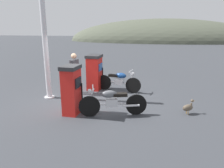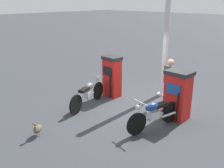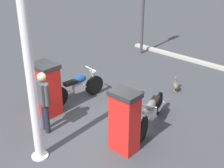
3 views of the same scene
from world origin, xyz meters
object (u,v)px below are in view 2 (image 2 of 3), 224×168
object	(u,v)px
fuel_pump_far	(178,94)
wandering_duck	(37,129)
motorcycle_far_pump	(154,114)
fuel_pump_near	(112,76)
canopy_support_pole	(166,39)
attendant_person	(169,79)
motorcycle_near_pump	(88,93)

from	to	relation	value
fuel_pump_far	wandering_duck	world-z (taller)	fuel_pump_far
motorcycle_far_pump	wandering_duck	size ratio (longest dim) A/B	4.17
fuel_pump_near	wandering_duck	world-z (taller)	fuel_pump_near
fuel_pump_near	canopy_support_pole	world-z (taller)	canopy_support_pole
fuel_pump_far	attendant_person	size ratio (longest dim) A/B	0.92
fuel_pump_near	wandering_duck	xyz separation A→B (m)	(3.69, 0.62, -0.58)
fuel_pump_near	fuel_pump_far	xyz separation A→B (m)	(-0.00, 2.83, -0.01)
wandering_duck	motorcycle_far_pump	bearing A→B (deg)	140.72
fuel_pump_near	motorcycle_near_pump	world-z (taller)	fuel_pump_near
motorcycle_near_pump	wandering_duck	size ratio (longest dim) A/B	4.36
motorcycle_near_pump	motorcycle_far_pump	distance (m)	2.67
motorcycle_near_pump	canopy_support_pole	distance (m)	3.54
attendant_person	wandering_duck	distance (m)	4.67
fuel_pump_near	attendant_person	xyz separation A→B (m)	(-0.67, 2.12, 0.17)
fuel_pump_far	wandering_duck	xyz separation A→B (m)	(3.69, -2.22, -0.56)
wandering_duck	fuel_pump_far	bearing A→B (deg)	149.02
motorcycle_near_pump	motorcycle_far_pump	bearing A→B (deg)	93.83
motorcycle_far_pump	motorcycle_near_pump	bearing A→B (deg)	-86.17
wandering_duck	canopy_support_pole	distance (m)	5.61
motorcycle_near_pump	canopy_support_pole	world-z (taller)	canopy_support_pole
fuel_pump_far	motorcycle_far_pump	distance (m)	1.17
attendant_person	canopy_support_pole	distance (m)	1.66
fuel_pump_far	motorcycle_near_pump	distance (m)	3.08
attendant_person	wandering_duck	xyz separation A→B (m)	(4.36, -1.50, -0.75)
wandering_duck	canopy_support_pole	world-z (taller)	canopy_support_pole
attendant_person	motorcycle_near_pump	bearing A→B (deg)	-46.27
fuel_pump_near	wandering_duck	distance (m)	3.79
motorcycle_far_pump	attendant_person	distance (m)	1.96
fuel_pump_near	motorcycle_near_pump	distance (m)	1.34
fuel_pump_far	motorcycle_far_pump	xyz separation A→B (m)	(1.12, -0.11, -0.32)
fuel_pump_far	motorcycle_near_pump	xyz separation A→B (m)	(1.30, -2.78, -0.31)
motorcycle_far_pump	wandering_duck	distance (m)	3.33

